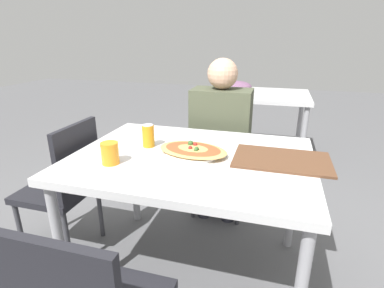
{
  "coord_description": "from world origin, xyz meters",
  "views": [
    {
      "loc": [
        0.4,
        -1.38,
        1.33
      ],
      "look_at": [
        -0.0,
        0.01,
        0.81
      ],
      "focal_mm": 28.0,
      "sensor_mm": 36.0,
      "label": 1
    }
  ],
  "objects_px": {
    "drink_glass": "(110,153)",
    "pizza_main": "(193,150)",
    "chair_side_left": "(65,183)",
    "dining_table": "(192,168)",
    "person_seated": "(221,128)",
    "chair_far_seated": "(222,151)",
    "soda_can": "(148,136)"
  },
  "relations": [
    {
      "from": "dining_table",
      "to": "person_seated",
      "type": "xyz_separation_m",
      "value": [
        0.02,
        0.68,
        0.02
      ]
    },
    {
      "from": "drink_glass",
      "to": "pizza_main",
      "type": "bearing_deg",
      "value": 33.58
    },
    {
      "from": "pizza_main",
      "to": "soda_can",
      "type": "bearing_deg",
      "value": 170.84
    },
    {
      "from": "chair_side_left",
      "to": "chair_far_seated",
      "type": "bearing_deg",
      "value": -45.41
    },
    {
      "from": "chair_side_left",
      "to": "pizza_main",
      "type": "distance_m",
      "value": 0.85
    },
    {
      "from": "chair_far_seated",
      "to": "chair_side_left",
      "type": "xyz_separation_m",
      "value": [
        -0.82,
        -0.81,
        0.0
      ]
    },
    {
      "from": "pizza_main",
      "to": "drink_glass",
      "type": "relative_size",
      "value": 3.86
    },
    {
      "from": "chair_side_left",
      "to": "pizza_main",
      "type": "height_order",
      "value": "chair_side_left"
    },
    {
      "from": "dining_table",
      "to": "soda_can",
      "type": "distance_m",
      "value": 0.31
    },
    {
      "from": "chair_side_left",
      "to": "soda_can",
      "type": "height_order",
      "value": "soda_can"
    },
    {
      "from": "chair_far_seated",
      "to": "soda_can",
      "type": "xyz_separation_m",
      "value": [
        -0.29,
        -0.73,
        0.33
      ]
    },
    {
      "from": "dining_table",
      "to": "chair_side_left",
      "type": "height_order",
      "value": "chair_side_left"
    },
    {
      "from": "dining_table",
      "to": "pizza_main",
      "type": "height_order",
      "value": "pizza_main"
    },
    {
      "from": "chair_far_seated",
      "to": "pizza_main",
      "type": "distance_m",
      "value": 0.82
    },
    {
      "from": "dining_table",
      "to": "soda_can",
      "type": "bearing_deg",
      "value": 166.98
    },
    {
      "from": "chair_side_left",
      "to": "drink_glass",
      "type": "xyz_separation_m",
      "value": [
        0.45,
        -0.19,
        0.32
      ]
    },
    {
      "from": "pizza_main",
      "to": "drink_glass",
      "type": "bearing_deg",
      "value": -146.42
    },
    {
      "from": "person_seated",
      "to": "pizza_main",
      "type": "xyz_separation_m",
      "value": [
        -0.02,
        -0.66,
        0.07
      ]
    },
    {
      "from": "chair_far_seated",
      "to": "drink_glass",
      "type": "xyz_separation_m",
      "value": [
        -0.37,
        -1.0,
        0.32
      ]
    },
    {
      "from": "dining_table",
      "to": "drink_glass",
      "type": "xyz_separation_m",
      "value": [
        -0.35,
        -0.21,
        0.12
      ]
    },
    {
      "from": "chair_side_left",
      "to": "person_seated",
      "type": "bearing_deg",
      "value": -49.66
    },
    {
      "from": "dining_table",
      "to": "chair_far_seated",
      "type": "height_order",
      "value": "chair_far_seated"
    },
    {
      "from": "dining_table",
      "to": "drink_glass",
      "type": "bearing_deg",
      "value": -148.75
    },
    {
      "from": "person_seated",
      "to": "pizza_main",
      "type": "distance_m",
      "value": 0.66
    },
    {
      "from": "chair_far_seated",
      "to": "dining_table",
      "type": "bearing_deg",
      "value": 88.47
    },
    {
      "from": "person_seated",
      "to": "pizza_main",
      "type": "relative_size",
      "value": 2.9
    },
    {
      "from": "chair_far_seated",
      "to": "pizza_main",
      "type": "bearing_deg",
      "value": 88.34
    },
    {
      "from": "drink_glass",
      "to": "person_seated",
      "type": "bearing_deg",
      "value": 67.49
    },
    {
      "from": "pizza_main",
      "to": "person_seated",
      "type": "bearing_deg",
      "value": 88.06
    },
    {
      "from": "chair_far_seated",
      "to": "pizza_main",
      "type": "height_order",
      "value": "chair_far_seated"
    },
    {
      "from": "chair_side_left",
      "to": "soda_can",
      "type": "xyz_separation_m",
      "value": [
        0.53,
        0.08,
        0.33
      ]
    },
    {
      "from": "soda_can",
      "to": "chair_side_left",
      "type": "bearing_deg",
      "value": -171.24
    }
  ]
}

